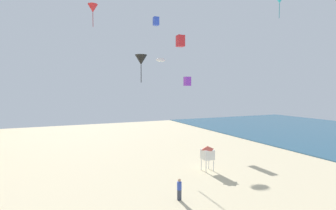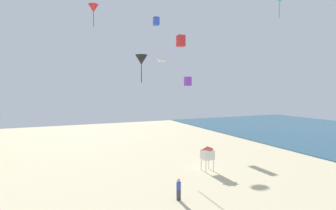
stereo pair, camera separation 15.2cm
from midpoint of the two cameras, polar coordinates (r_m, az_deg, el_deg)
The scene contains 8 objects.
kite_flyer at distance 19.97m, azimuth 2.64°, elevation -18.19°, with size 0.34×0.34×1.64m.
lifeguard_stand at distance 26.69m, azimuth 9.02°, elevation -10.62°, with size 1.10×1.10×2.55m.
kite_blue_box at distance 35.79m, azimuth -2.53°, elevation 18.31°, with size 0.69×0.69×1.08m.
kite_red_delta_2 at distance 44.59m, azimuth -16.35°, elevation 20.12°, with size 1.56×1.56×3.54m.
kite_white_parafoil at distance 43.19m, azimuth -1.41°, elevation 10.14°, with size 1.72×0.48×0.67m.
kite_black_delta at distance 35.86m, azimuth -5.89°, elevation 10.06°, with size 1.69×1.69×3.84m.
kite_red_box at distance 40.11m, azimuth 3.01°, elevation 14.20°, with size 1.08×1.08×1.70m.
kite_purple_box at distance 41.68m, azimuth 4.58°, elevation 5.34°, with size 0.94×0.94×1.47m.
Camera 2 is at (-6.59, -4.11, 8.21)m, focal length 27.09 mm.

